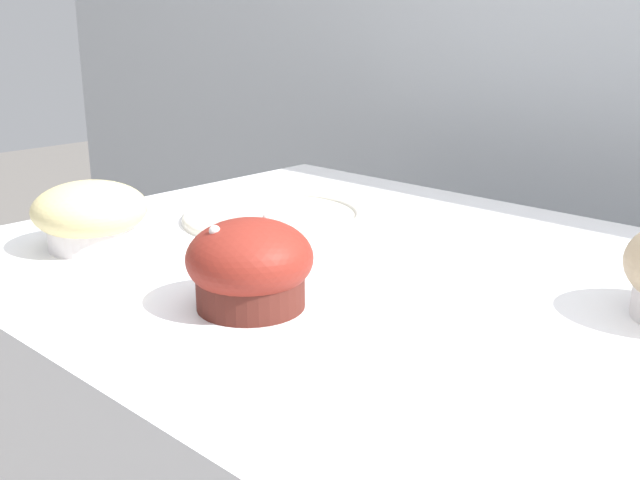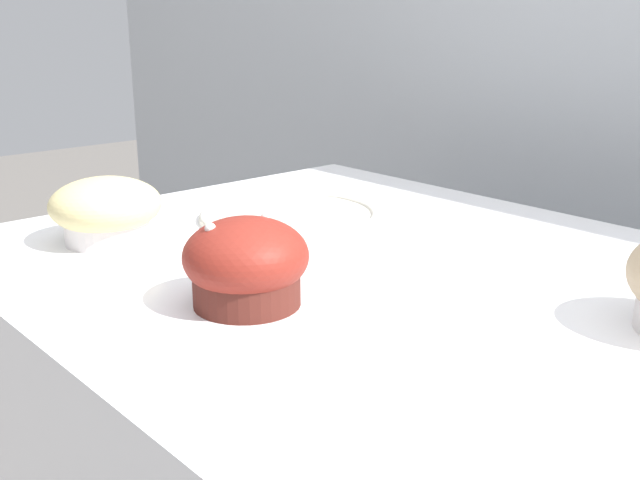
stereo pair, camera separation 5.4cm
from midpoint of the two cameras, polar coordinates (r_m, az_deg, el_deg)
name	(u,v)px [view 1 (the left image)]	position (r m, az deg, el deg)	size (l,w,h in m)	color
muffin_front_center	(250,266)	(0.63, -7.80, -2.01)	(0.11, 0.11, 0.08)	#522019
muffin_back_left	(90,215)	(0.83, -18.89, 1.82)	(0.12, 0.12, 0.07)	white
serving_plate	(272,216)	(0.90, -5.35, 1.83)	(0.22, 0.22, 0.01)	beige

